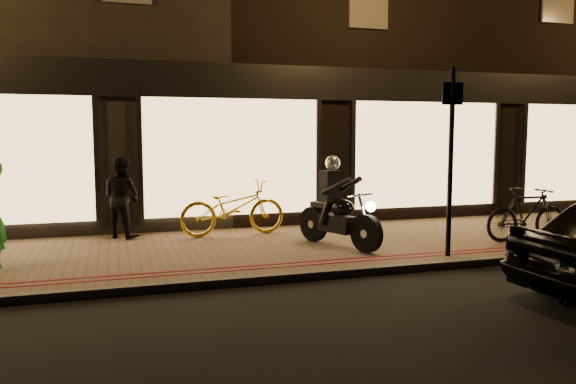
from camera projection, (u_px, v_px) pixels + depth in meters
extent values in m
plane|color=black|center=(291.00, 282.00, 7.92)|extent=(90.00, 90.00, 0.00)
cube|color=brown|center=(257.00, 250.00, 9.81)|extent=(50.00, 4.00, 0.12)
cube|color=#59544C|center=(290.00, 277.00, 7.96)|extent=(50.00, 0.14, 0.12)
cube|color=maroon|center=(282.00, 267.00, 8.33)|extent=(50.00, 0.06, 0.01)
cube|color=maroon|center=(278.00, 264.00, 8.52)|extent=(50.00, 0.06, 0.01)
cube|color=black|center=(385.00, 65.00, 17.79)|extent=(12.00, 10.00, 8.50)
cube|color=black|center=(232.00, 81.00, 11.34)|extent=(48.00, 0.12, 0.70)
cube|color=#FFCB7F|center=(233.00, 157.00, 11.49)|extent=(3.60, 0.06, 2.38)
cube|color=#FFCB7F|center=(426.00, 155.00, 12.82)|extent=(3.60, 0.06, 2.38)
cylinder|color=black|center=(366.00, 234.00, 9.30)|extent=(0.36, 0.64, 0.64)
cylinder|color=black|center=(313.00, 224.00, 10.30)|extent=(0.36, 0.64, 0.64)
cylinder|color=silver|center=(366.00, 234.00, 9.30)|extent=(0.18, 0.18, 0.14)
cylinder|color=silver|center=(313.00, 224.00, 10.30)|extent=(0.18, 0.18, 0.14)
cube|color=black|center=(337.00, 224.00, 9.83)|extent=(0.51, 0.75, 0.30)
ellipsoid|color=black|center=(342.00, 207.00, 9.70)|extent=(0.49, 0.59, 0.29)
cube|color=black|center=(325.00, 205.00, 10.03)|extent=(0.41, 0.59, 0.09)
cylinder|color=silver|center=(360.00, 195.00, 9.35)|extent=(0.57, 0.26, 0.03)
cylinder|color=silver|center=(364.00, 215.00, 9.31)|extent=(0.17, 0.32, 0.71)
sphere|color=white|center=(371.00, 207.00, 9.19)|extent=(0.22, 0.22, 0.17)
cylinder|color=silver|center=(324.00, 226.00, 10.26)|extent=(0.28, 0.53, 0.07)
cube|color=black|center=(330.00, 186.00, 9.89)|extent=(0.40, 0.33, 0.55)
sphere|color=silver|center=(333.00, 163.00, 9.80)|extent=(0.34, 0.34, 0.26)
cylinder|color=black|center=(336.00, 186.00, 9.54)|extent=(0.38, 0.56, 0.34)
cylinder|color=black|center=(350.00, 185.00, 9.75)|extent=(0.24, 0.60, 0.34)
cylinder|color=black|center=(326.00, 212.00, 9.82)|extent=(0.26, 0.28, 0.46)
cylinder|color=black|center=(337.00, 211.00, 10.00)|extent=(0.14, 0.28, 0.46)
cylinder|color=black|center=(451.00, 163.00, 8.94)|extent=(0.09, 0.09, 3.00)
cube|color=black|center=(453.00, 93.00, 8.82)|extent=(0.35, 0.06, 0.35)
imported|color=yellow|center=(233.00, 208.00, 10.87)|extent=(2.09, 0.82, 1.08)
imported|color=black|center=(527.00, 214.00, 10.27)|extent=(1.69, 0.55, 1.00)
imported|color=black|center=(121.00, 197.00, 10.60)|extent=(0.95, 0.94, 1.55)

